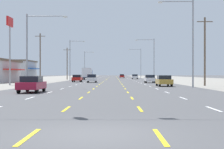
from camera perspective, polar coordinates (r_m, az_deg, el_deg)
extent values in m
plane|color=#4C4C4F|center=(76.01, -0.05, -1.13)|extent=(572.00, 572.00, 0.00)
cube|color=white|center=(25.22, -12.93, -3.68)|extent=(0.14, 2.60, 0.01)
cube|color=white|center=(32.55, -9.89, -2.82)|extent=(0.14, 2.60, 0.01)
cube|color=white|center=(39.94, -7.98, -2.27)|extent=(0.14, 2.60, 0.01)
cube|color=white|center=(47.37, -6.66, -1.89)|extent=(0.14, 2.60, 0.01)
cube|color=white|center=(54.82, -5.71, -1.61)|extent=(0.14, 2.60, 0.01)
cube|color=white|center=(62.28, -4.98, -1.40)|extent=(0.14, 2.60, 0.01)
cube|color=white|center=(69.75, -4.41, -1.24)|extent=(0.14, 2.60, 0.01)
cube|color=white|center=(77.22, -3.95, -1.11)|extent=(0.14, 2.60, 0.01)
cube|color=white|center=(84.70, -3.57, -1.00)|extent=(0.14, 2.60, 0.01)
cube|color=white|center=(92.18, -3.25, -0.90)|extent=(0.14, 2.60, 0.01)
cube|color=white|center=(99.67, -2.98, -0.83)|extent=(0.14, 2.60, 0.01)
cube|color=white|center=(107.16, -2.75, -0.76)|extent=(0.14, 2.60, 0.01)
cube|color=white|center=(114.65, -2.54, -0.70)|extent=(0.14, 2.60, 0.01)
cube|color=white|center=(122.14, -2.37, -0.65)|extent=(0.14, 2.60, 0.01)
cube|color=white|center=(129.63, -2.21, -0.60)|extent=(0.14, 2.60, 0.01)
cube|color=white|center=(137.12, -2.07, -0.56)|extent=(0.14, 2.60, 0.01)
cube|color=white|center=(144.61, -1.94, -0.53)|extent=(0.14, 2.60, 0.01)
cube|color=white|center=(152.11, -1.83, -0.49)|extent=(0.14, 2.60, 0.01)
cube|color=white|center=(159.60, -1.73, -0.46)|extent=(0.14, 2.60, 0.01)
cube|color=white|center=(167.10, -1.64, -0.44)|extent=(0.14, 2.60, 0.01)
cube|color=white|center=(174.59, -1.55, -0.41)|extent=(0.14, 2.60, 0.01)
cube|color=white|center=(182.09, -1.47, -0.39)|extent=(0.14, 2.60, 0.01)
cube|color=white|center=(189.58, -1.40, -0.37)|extent=(0.14, 2.60, 0.01)
cube|color=white|center=(197.08, -1.33, -0.35)|extent=(0.14, 2.60, 0.01)
cube|color=white|center=(204.58, -1.27, -0.33)|extent=(0.14, 2.60, 0.01)
cube|color=white|center=(212.07, -1.22, -0.31)|extent=(0.14, 2.60, 0.01)
cube|color=white|center=(219.57, -1.16, -0.30)|extent=(0.14, 2.60, 0.01)
cube|color=white|center=(227.07, -1.11, -0.28)|extent=(0.14, 2.60, 0.01)
cube|color=yellow|center=(9.90, -13.15, -9.62)|extent=(0.14, 2.60, 0.01)
cube|color=yellow|center=(17.22, -7.29, -5.45)|extent=(0.14, 2.60, 0.01)
cube|color=yellow|center=(24.65, -4.97, -3.76)|extent=(0.14, 2.60, 0.01)
cube|color=yellow|center=(32.11, -3.73, -2.86)|extent=(0.14, 2.60, 0.01)
cube|color=yellow|center=(39.59, -2.96, -2.29)|extent=(0.14, 2.60, 0.01)
cube|color=yellow|center=(47.07, -2.43, -1.90)|extent=(0.14, 2.60, 0.01)
cube|color=yellow|center=(54.56, -2.05, -1.62)|extent=(0.14, 2.60, 0.01)
cube|color=yellow|center=(62.05, -1.76, -1.41)|extent=(0.14, 2.60, 0.01)
cube|color=yellow|center=(69.55, -1.53, -1.24)|extent=(0.14, 2.60, 0.01)
cube|color=yellow|center=(77.04, -1.35, -1.11)|extent=(0.14, 2.60, 0.01)
cube|color=yellow|center=(84.54, -1.20, -1.00)|extent=(0.14, 2.60, 0.01)
cube|color=yellow|center=(92.03, -1.07, -0.90)|extent=(0.14, 2.60, 0.01)
cube|color=yellow|center=(99.53, -0.97, -0.83)|extent=(0.14, 2.60, 0.01)
cube|color=yellow|center=(107.03, -0.87, -0.76)|extent=(0.14, 2.60, 0.01)
cube|color=yellow|center=(114.52, -0.79, -0.70)|extent=(0.14, 2.60, 0.01)
cube|color=yellow|center=(122.02, -0.72, -0.65)|extent=(0.14, 2.60, 0.01)
cube|color=yellow|center=(129.52, -0.66, -0.60)|extent=(0.14, 2.60, 0.01)
cube|color=yellow|center=(137.02, -0.61, -0.56)|extent=(0.14, 2.60, 0.01)
cube|color=yellow|center=(144.52, -0.56, -0.53)|extent=(0.14, 2.60, 0.01)
cube|color=yellow|center=(152.01, -0.51, -0.49)|extent=(0.14, 2.60, 0.01)
cube|color=yellow|center=(159.51, -0.47, -0.46)|extent=(0.14, 2.60, 0.01)
cube|color=yellow|center=(167.01, -0.44, -0.44)|extent=(0.14, 2.60, 0.01)
cube|color=yellow|center=(174.51, -0.40, -0.41)|extent=(0.14, 2.60, 0.01)
cube|color=yellow|center=(182.01, -0.37, -0.39)|extent=(0.14, 2.60, 0.01)
cube|color=yellow|center=(189.51, -0.34, -0.37)|extent=(0.14, 2.60, 0.01)
cube|color=yellow|center=(197.01, -0.32, -0.35)|extent=(0.14, 2.60, 0.01)
cube|color=yellow|center=(204.51, -0.29, -0.33)|extent=(0.14, 2.60, 0.01)
cube|color=yellow|center=(212.01, -0.27, -0.31)|extent=(0.14, 2.60, 0.01)
cube|color=yellow|center=(219.51, -0.25, -0.30)|extent=(0.14, 2.60, 0.01)
cube|color=yellow|center=(227.01, -0.23, -0.28)|extent=(0.14, 2.60, 0.01)
cube|color=yellow|center=(9.71, 7.68, -9.81)|extent=(0.14, 2.60, 0.01)
cube|color=yellow|center=(17.11, 4.46, -5.49)|extent=(0.14, 2.60, 0.01)
cube|color=yellow|center=(24.58, 3.20, -3.78)|extent=(0.14, 2.60, 0.01)
cube|color=yellow|center=(32.06, 2.53, -2.86)|extent=(0.14, 2.60, 0.01)
cube|color=yellow|center=(39.54, 2.12, -2.29)|extent=(0.14, 2.60, 0.01)
cube|color=yellow|center=(47.03, 1.84, -1.90)|extent=(0.14, 2.60, 0.01)
cube|color=yellow|center=(54.53, 1.63, -1.62)|extent=(0.14, 2.60, 0.01)
cube|color=yellow|center=(62.02, 1.47, -1.41)|extent=(0.14, 2.60, 0.01)
cube|color=yellow|center=(69.52, 1.35, -1.24)|extent=(0.14, 2.60, 0.01)
cube|color=yellow|center=(77.02, 1.25, -1.11)|extent=(0.14, 2.60, 0.01)
cube|color=yellow|center=(84.51, 1.17, -1.00)|extent=(0.14, 2.60, 0.01)
cube|color=yellow|center=(92.01, 1.11, -0.91)|extent=(0.14, 2.60, 0.01)
cube|color=yellow|center=(99.51, 1.05, -0.83)|extent=(0.14, 2.60, 0.01)
cube|color=yellow|center=(107.01, 1.00, -0.76)|extent=(0.14, 2.60, 0.01)
cube|color=yellow|center=(114.51, 0.96, -0.70)|extent=(0.14, 2.60, 0.01)
cube|color=yellow|center=(122.01, 0.92, -0.65)|extent=(0.14, 2.60, 0.01)
cube|color=yellow|center=(129.50, 0.89, -0.60)|extent=(0.14, 2.60, 0.01)
cube|color=yellow|center=(137.00, 0.86, -0.56)|extent=(0.14, 2.60, 0.01)
cube|color=yellow|center=(144.50, 0.83, -0.53)|extent=(0.14, 2.60, 0.01)
cube|color=yellow|center=(152.00, 0.81, -0.49)|extent=(0.14, 2.60, 0.01)
cube|color=yellow|center=(159.50, 0.78, -0.46)|extent=(0.14, 2.60, 0.01)
cube|color=yellow|center=(167.00, 0.76, -0.44)|extent=(0.14, 2.60, 0.01)
cube|color=yellow|center=(174.50, 0.75, -0.41)|extent=(0.14, 2.60, 0.01)
cube|color=yellow|center=(182.00, 0.73, -0.39)|extent=(0.14, 2.60, 0.01)
cube|color=yellow|center=(189.50, 0.71, -0.37)|extent=(0.14, 2.60, 0.01)
cube|color=yellow|center=(197.00, 0.70, -0.35)|extent=(0.14, 2.60, 0.01)
cube|color=yellow|center=(204.50, 0.69, -0.33)|extent=(0.14, 2.60, 0.01)
cube|color=yellow|center=(212.00, 0.68, -0.31)|extent=(0.14, 2.60, 0.01)
cube|color=yellow|center=(219.50, 0.66, -0.30)|extent=(0.14, 2.60, 0.01)
cube|color=yellow|center=(227.00, 0.65, -0.28)|extent=(0.14, 2.60, 0.01)
cube|color=white|center=(17.71, 15.88, -5.30)|extent=(0.14, 2.60, 0.01)
cube|color=white|center=(25.00, 11.26, -3.71)|extent=(0.14, 2.60, 0.01)
cube|color=white|center=(32.38, 8.74, -2.83)|extent=(0.14, 2.60, 0.01)
cube|color=white|center=(39.80, 7.16, -2.28)|extent=(0.14, 2.60, 0.01)
cube|color=white|center=(47.25, 6.08, -1.90)|extent=(0.14, 2.60, 0.01)
cube|color=white|center=(54.72, 5.30, -1.62)|extent=(0.14, 2.60, 0.01)
cube|color=white|center=(62.19, 4.70, -1.41)|extent=(0.14, 2.60, 0.01)
cube|color=white|center=(69.67, 4.23, -1.24)|extent=(0.14, 2.60, 0.01)
cube|color=white|center=(77.15, 3.85, -1.11)|extent=(0.14, 2.60, 0.01)
cube|color=white|center=(84.64, 3.54, -1.00)|extent=(0.14, 2.60, 0.01)
cube|color=white|center=(92.12, 3.28, -0.90)|extent=(0.14, 2.60, 0.01)
cube|color=white|center=(99.61, 3.06, -0.83)|extent=(0.14, 2.60, 0.01)
cube|color=white|center=(107.11, 2.87, -0.76)|extent=(0.14, 2.60, 0.01)
cube|color=white|center=(114.60, 2.71, -0.70)|extent=(0.14, 2.60, 0.01)
cube|color=white|center=(122.09, 2.56, -0.65)|extent=(0.14, 2.60, 0.01)
cube|color=white|center=(129.59, 2.43, -0.60)|extent=(0.14, 2.60, 0.01)
cube|color=white|center=(137.08, 2.32, -0.56)|extent=(0.14, 2.60, 0.01)
cube|color=white|center=(144.57, 2.22, -0.53)|extent=(0.14, 2.60, 0.01)
cube|color=white|center=(152.07, 2.12, -0.49)|extent=(0.14, 2.60, 0.01)
cube|color=white|center=(159.57, 2.04, -0.46)|extent=(0.14, 2.60, 0.01)
cube|color=white|center=(167.06, 1.96, -0.44)|extent=(0.14, 2.60, 0.01)
cube|color=white|center=(174.56, 1.90, -0.41)|extent=(0.14, 2.60, 0.01)
cube|color=white|center=(182.06, 1.83, -0.39)|extent=(0.14, 2.60, 0.01)
cube|color=white|center=(189.55, 1.77, -0.37)|extent=(0.14, 2.60, 0.01)
cube|color=white|center=(197.05, 1.72, -0.35)|extent=(0.14, 2.60, 0.01)
cube|color=white|center=(204.55, 1.67, -0.33)|extent=(0.14, 2.60, 0.01)
cube|color=white|center=(212.05, 1.62, -0.31)|extent=(0.14, 2.60, 0.01)
cube|color=white|center=(219.55, 1.58, -0.30)|extent=(0.14, 2.60, 0.01)
cube|color=white|center=(227.04, 1.54, -0.28)|extent=(0.14, 2.60, 0.01)
cube|color=maroon|center=(32.74, -12.64, -1.71)|extent=(1.80, 4.50, 0.62)
cube|color=black|center=(32.63, -12.68, -0.71)|extent=(1.62, 2.10, 0.52)
cylinder|color=black|center=(34.43, -13.31, -2.13)|extent=(0.22, 0.64, 0.64)
cylinder|color=black|center=(34.10, -10.79, -2.15)|extent=(0.22, 0.64, 0.64)
cylinder|color=black|center=(31.43, -14.65, -2.35)|extent=(0.22, 0.64, 0.64)
cylinder|color=black|center=(31.07, -11.90, -2.38)|extent=(0.22, 0.64, 0.64)
cube|color=#B28C33|center=(48.15, 8.27, -1.12)|extent=(1.80, 4.50, 0.62)
cube|color=black|center=(48.04, 8.29, -0.44)|extent=(1.62, 2.10, 0.52)
cylinder|color=black|center=(49.60, 7.14, -1.44)|extent=(0.22, 0.64, 0.64)
cylinder|color=black|center=(49.80, 8.90, -1.43)|extent=(0.22, 0.64, 0.64)
cylinder|color=black|center=(46.52, 7.59, -1.54)|extent=(0.22, 0.64, 0.64)
cylinder|color=black|center=(46.74, 9.47, -1.53)|extent=(0.22, 0.64, 0.64)
cube|color=white|center=(65.96, 6.03, -0.78)|extent=(1.80, 4.50, 0.62)
cube|color=black|center=(65.85, 6.04, -0.28)|extent=(1.62, 2.10, 0.52)
cylinder|color=black|center=(67.43, 5.25, -1.02)|extent=(0.22, 0.64, 0.64)
cylinder|color=black|center=(67.58, 6.55, -1.02)|extent=(0.22, 0.64, 0.64)
cylinder|color=black|center=(64.35, 5.49, -1.08)|extent=(0.22, 0.64, 0.64)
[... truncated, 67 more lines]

